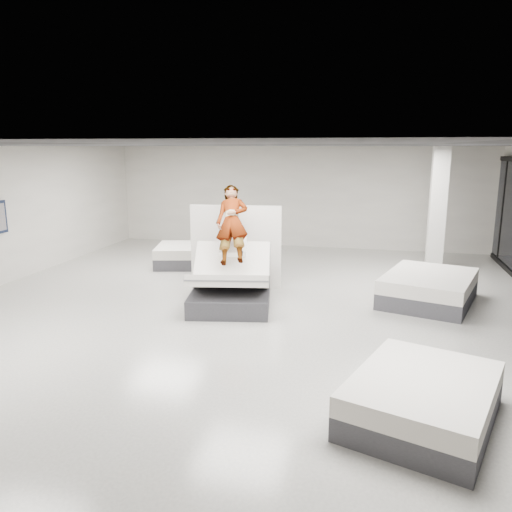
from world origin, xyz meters
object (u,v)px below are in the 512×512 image
hero_bed (231,286)px  column (437,210)px  flat_bed_left_far (195,255)px  remote (242,253)px  divider_panel (236,247)px  person (232,238)px  flat_bed_right_far (429,288)px  flat_bed_right_near (422,400)px

hero_bed → column: bearing=42.9°
hero_bed → flat_bed_left_far: (-1.97, 3.19, -0.13)m
remote → column: size_ratio=0.04×
remote → divider_panel: 1.47m
column → person: bearing=-139.8°
column → remote: bearing=-135.7°
divider_panel → column: size_ratio=0.65×
flat_bed_left_far → remote: bearing=-55.4°
remote → column: bearing=33.7°
person → flat_bed_left_far: 3.61m
person → hero_bed: bearing=-90.0°
column → flat_bed_left_far: bearing=-172.4°
person → divider_panel: person is taller
remote → flat_bed_right_far: bearing=6.3°
flat_bed_right_near → flat_bed_right_far: bearing=83.9°
column → flat_bed_right_far: bearing=-97.7°
flat_bed_left_far → hero_bed: bearing=-58.3°
flat_bed_right_near → hero_bed: bearing=132.5°
divider_panel → column: bearing=23.3°
flat_bed_right_far → flat_bed_right_near: bearing=-96.1°
hero_bed → flat_bed_right_far: size_ratio=0.90×
person → flat_bed_right_near: bearing=-60.0°
divider_panel → flat_bed_right_near: bearing=-60.7°
hero_bed → flat_bed_right_far: hero_bed is taller
person → remote: size_ratio=13.18×
person → divider_panel: bearing=91.2°
flat_bed_left_far → column: column is taller
hero_bed → remote: hero_bed is taller
remote → hero_bed: bearing=173.0°
flat_bed_right_far → flat_bed_left_far: flat_bed_right_far is taller
remote → flat_bed_right_near: bearing=-60.2°
person → remote: (0.28, -0.30, -0.24)m
divider_panel → remote: bearing=-76.3°
flat_bed_right_near → remote: bearing=130.5°
hero_bed → column: size_ratio=0.72×
person → divider_panel: size_ratio=0.89×
column → hero_bed: bearing=-137.1°
remote → flat_bed_right_near: (3.20, -3.75, -0.82)m
hero_bed → person: 0.98m
flat_bed_right_near → person: bearing=130.7°
flat_bed_right_far → person: bearing=-168.2°
divider_panel → flat_bed_right_far: bearing=-9.7°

